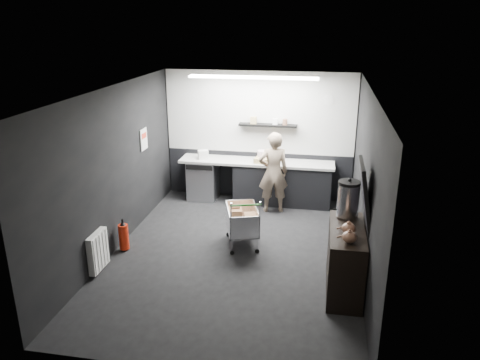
# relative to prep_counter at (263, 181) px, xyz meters

# --- Properties ---
(floor) EXTENTS (5.50, 5.50, 0.00)m
(floor) POSITION_rel_prep_counter_xyz_m (-0.14, -2.42, -0.46)
(floor) COLOR black
(floor) RESTS_ON ground
(ceiling) EXTENTS (5.50, 5.50, 0.00)m
(ceiling) POSITION_rel_prep_counter_xyz_m (-0.14, -2.42, 2.24)
(ceiling) COLOR white
(ceiling) RESTS_ON wall_back
(wall_back) EXTENTS (5.50, 0.00, 5.50)m
(wall_back) POSITION_rel_prep_counter_xyz_m (-0.14, 0.33, 0.89)
(wall_back) COLOR black
(wall_back) RESTS_ON floor
(wall_front) EXTENTS (5.50, 0.00, 5.50)m
(wall_front) POSITION_rel_prep_counter_xyz_m (-0.14, -5.17, 0.89)
(wall_front) COLOR black
(wall_front) RESTS_ON floor
(wall_left) EXTENTS (0.00, 5.50, 5.50)m
(wall_left) POSITION_rel_prep_counter_xyz_m (-2.14, -2.42, 0.89)
(wall_left) COLOR black
(wall_left) RESTS_ON floor
(wall_right) EXTENTS (0.00, 5.50, 5.50)m
(wall_right) POSITION_rel_prep_counter_xyz_m (1.86, -2.42, 0.89)
(wall_right) COLOR black
(wall_right) RESTS_ON floor
(kitchen_wall_panel) EXTENTS (3.95, 0.02, 1.70)m
(kitchen_wall_panel) POSITION_rel_prep_counter_xyz_m (-0.14, 0.31, 1.39)
(kitchen_wall_panel) COLOR silver
(kitchen_wall_panel) RESTS_ON wall_back
(dado_panel) EXTENTS (3.95, 0.02, 1.00)m
(dado_panel) POSITION_rel_prep_counter_xyz_m (-0.14, 0.31, 0.04)
(dado_panel) COLOR black
(dado_panel) RESTS_ON wall_back
(floating_shelf) EXTENTS (1.20, 0.22, 0.04)m
(floating_shelf) POSITION_rel_prep_counter_xyz_m (0.06, 0.20, 1.16)
(floating_shelf) COLOR black
(floating_shelf) RESTS_ON wall_back
(wall_clock) EXTENTS (0.20, 0.03, 0.20)m
(wall_clock) POSITION_rel_prep_counter_xyz_m (1.26, 0.30, 1.69)
(wall_clock) COLOR silver
(wall_clock) RESTS_ON wall_back
(poster) EXTENTS (0.02, 0.30, 0.40)m
(poster) POSITION_rel_prep_counter_xyz_m (-2.12, -1.12, 1.09)
(poster) COLOR silver
(poster) RESTS_ON wall_left
(poster_red_band) EXTENTS (0.02, 0.22, 0.10)m
(poster_red_band) POSITION_rel_prep_counter_xyz_m (-2.11, -1.12, 1.16)
(poster_red_band) COLOR red
(poster_red_band) RESTS_ON poster
(radiator) EXTENTS (0.10, 0.50, 0.60)m
(radiator) POSITION_rel_prep_counter_xyz_m (-2.08, -3.32, -0.11)
(radiator) COLOR silver
(radiator) RESTS_ON wall_left
(ceiling_strip) EXTENTS (2.40, 0.20, 0.04)m
(ceiling_strip) POSITION_rel_prep_counter_xyz_m (-0.14, -0.57, 2.21)
(ceiling_strip) COLOR white
(ceiling_strip) RESTS_ON ceiling
(prep_counter) EXTENTS (3.20, 0.61, 0.90)m
(prep_counter) POSITION_rel_prep_counter_xyz_m (0.00, 0.00, 0.00)
(prep_counter) COLOR black
(prep_counter) RESTS_ON floor
(person) EXTENTS (0.68, 0.53, 1.63)m
(person) POSITION_rel_prep_counter_xyz_m (0.27, -0.45, 0.36)
(person) COLOR #B8AA92
(person) RESTS_ON floor
(shopping_cart) EXTENTS (0.72, 0.98, 0.92)m
(shopping_cart) POSITION_rel_prep_counter_xyz_m (-0.08, -2.03, -0.02)
(shopping_cart) COLOR silver
(shopping_cart) RESTS_ON floor
(sideboard) EXTENTS (0.55, 1.27, 1.91)m
(sideboard) POSITION_rel_prep_counter_xyz_m (1.62, -3.13, 0.15)
(sideboard) COLOR black
(sideboard) RESTS_ON floor
(fire_extinguisher) EXTENTS (0.16, 0.16, 0.54)m
(fire_extinguisher) POSITION_rel_prep_counter_xyz_m (-1.99, -2.59, -0.20)
(fire_extinguisher) COLOR #B0200B
(fire_extinguisher) RESTS_ON floor
(cardboard_box) EXTENTS (0.54, 0.44, 0.10)m
(cardboard_box) POSITION_rel_prep_counter_xyz_m (0.10, -0.05, 0.49)
(cardboard_box) COLOR #9D8853
(cardboard_box) RESTS_ON prep_counter
(pink_tub) EXTENTS (0.23, 0.23, 0.23)m
(pink_tub) POSITION_rel_prep_counter_xyz_m (-0.00, 0.00, 0.56)
(pink_tub) COLOR silver
(pink_tub) RESTS_ON prep_counter
(white_container) EXTENTS (0.25, 0.23, 0.18)m
(white_container) POSITION_rel_prep_counter_xyz_m (-1.26, -0.05, 0.53)
(white_container) COLOR silver
(white_container) RESTS_ON prep_counter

